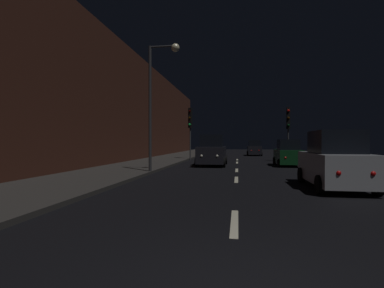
% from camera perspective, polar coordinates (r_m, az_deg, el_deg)
% --- Properties ---
extents(ground, '(25.85, 84.00, 0.02)m').
position_cam_1_polar(ground, '(27.98, 8.64, -3.17)').
color(ground, black).
extents(sidewalk_left, '(4.40, 84.00, 0.15)m').
position_cam_1_polar(sidewalk_left, '(28.79, -4.88, -2.89)').
color(sidewalk_left, '#33302D').
rests_on(sidewalk_left, ground).
extents(building_facade_left, '(0.80, 63.00, 9.69)m').
position_cam_1_polar(building_facade_left, '(26.36, -12.26, 7.18)').
color(building_facade_left, '#472319').
rests_on(building_facade_left, ground).
extents(lane_centerline, '(0.16, 24.93, 0.01)m').
position_cam_1_polar(lane_centerline, '(18.62, 8.57, -4.92)').
color(lane_centerline, beige).
rests_on(lane_centerline, ground).
extents(traffic_light_far_left, '(0.36, 0.48, 4.96)m').
position_cam_1_polar(traffic_light_far_left, '(28.36, -0.36, 4.20)').
color(traffic_light_far_left, '#38383A').
rests_on(traffic_light_far_left, ground).
extents(traffic_light_far_right, '(0.32, 0.46, 4.76)m').
position_cam_1_polar(traffic_light_far_right, '(27.44, 17.95, 3.98)').
color(traffic_light_far_right, '#38383A').
rests_on(traffic_light_far_right, ground).
extents(streetlamp_overhead, '(1.70, 0.44, 6.97)m').
position_cam_1_polar(streetlamp_overhead, '(16.36, -6.44, 10.64)').
color(streetlamp_overhead, '#2D2D30').
rests_on(streetlamp_overhead, ground).
extents(car_approaching_headlights, '(2.07, 4.48, 2.26)m').
position_cam_1_polar(car_approaching_headlights, '(21.84, 3.88, -1.43)').
color(car_approaching_headlights, black).
rests_on(car_approaching_headlights, ground).
extents(car_distant_taillights, '(1.80, 3.89, 1.96)m').
position_cam_1_polar(car_distant_taillights, '(38.54, 11.84, -0.84)').
color(car_distant_taillights, black).
rests_on(car_distant_taillights, ground).
extents(car_parked_right_near, '(1.97, 4.26, 2.15)m').
position_cam_1_polar(car_parked_right_near, '(12.31, 25.60, -3.13)').
color(car_parked_right_near, '#A5A8AD').
rests_on(car_parked_right_near, ground).
extents(car_parked_right_far, '(1.75, 3.78, 1.90)m').
position_cam_1_polar(car_parked_right_far, '(22.52, 17.87, -1.80)').
color(car_parked_right_far, '#0F3819').
rests_on(car_parked_right_far, ground).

